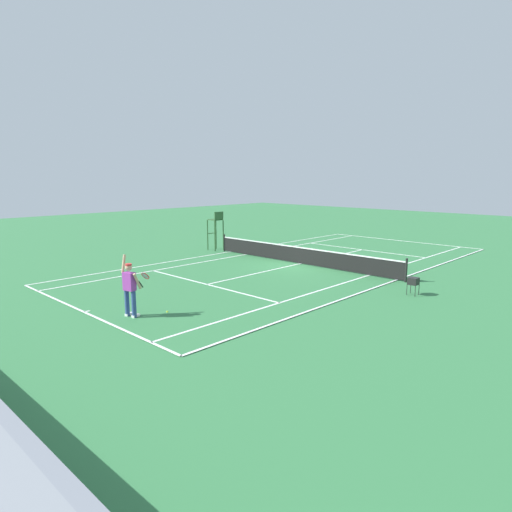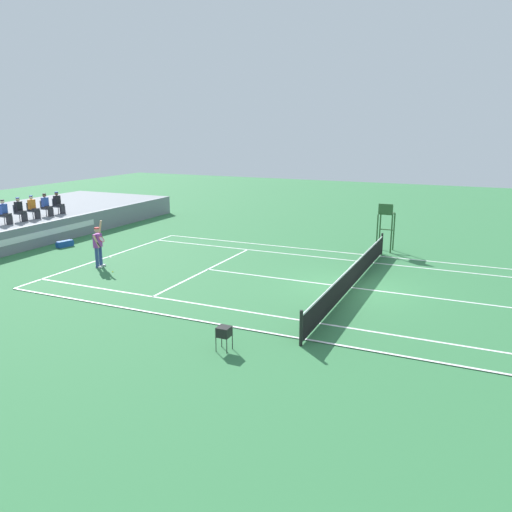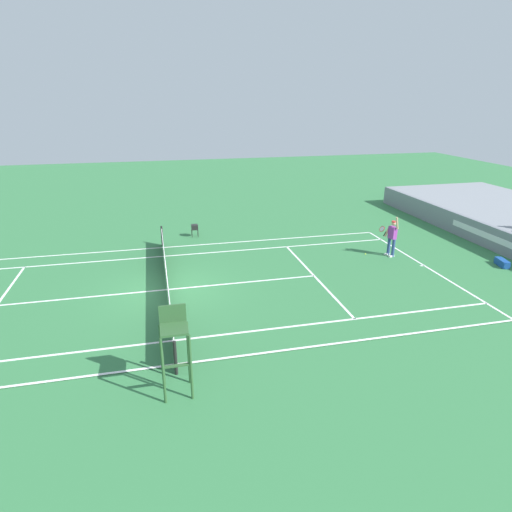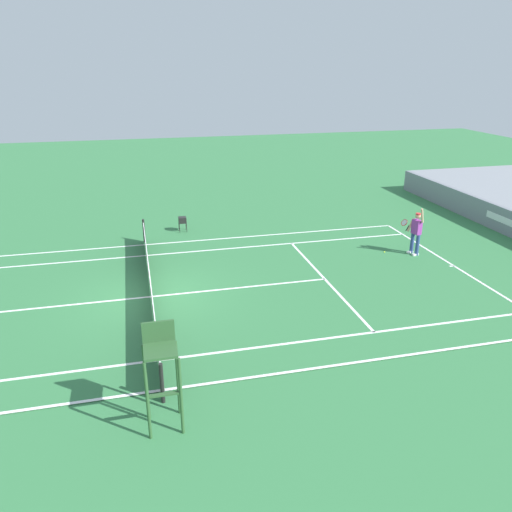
{
  "view_description": "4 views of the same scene",
  "coord_description": "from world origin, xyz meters",
  "px_view_note": "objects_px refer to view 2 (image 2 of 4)",
  "views": [
    {
      "loc": [
        -14.44,
        18.42,
        4.6
      ],
      "look_at": [
        -0.48,
        3.86,
        1.0
      ],
      "focal_mm": 31.31,
      "sensor_mm": 36.0,
      "label": 1
    },
    {
      "loc": [
        -18.82,
        -4.4,
        6.06
      ],
      "look_at": [
        -0.48,
        3.86,
        1.0
      ],
      "focal_mm": 35.87,
      "sensor_mm": 36.0,
      "label": 2
    },
    {
      "loc": [
        16.71,
        -0.2,
        7.45
      ],
      "look_at": [
        -0.48,
        3.86,
        1.0
      ],
      "focal_mm": 30.46,
      "sensor_mm": 36.0,
      "label": 3
    },
    {
      "loc": [
        16.15,
        -0.22,
        7.59
      ],
      "look_at": [
        -0.48,
        3.86,
        1.0
      ],
      "focal_mm": 35.26,
      "sensor_mm": 36.0,
      "label": 4
    }
  ],
  "objects_px": {
    "spectator_seated_0": "(5,212)",
    "tennis_player": "(98,246)",
    "ball_hopper": "(224,331)",
    "equipment_bag": "(65,244)",
    "spectator_seated_3": "(46,205)",
    "umpire_chair": "(386,221)",
    "spectator_seated_2": "(33,207)",
    "spectator_seated_4": "(58,203)",
    "tennis_ball": "(113,272)",
    "spectator_seated_1": "(20,210)"
  },
  "relations": [
    {
      "from": "umpire_chair",
      "to": "equipment_bag",
      "type": "relative_size",
      "value": 2.57
    },
    {
      "from": "spectator_seated_4",
      "to": "tennis_ball",
      "type": "bearing_deg",
      "value": -123.13
    },
    {
      "from": "tennis_ball",
      "to": "spectator_seated_4",
      "type": "bearing_deg",
      "value": 56.87
    },
    {
      "from": "spectator_seated_2",
      "to": "umpire_chair",
      "type": "height_order",
      "value": "spectator_seated_2"
    },
    {
      "from": "spectator_seated_4",
      "to": "umpire_chair",
      "type": "height_order",
      "value": "spectator_seated_4"
    },
    {
      "from": "spectator_seated_1",
      "to": "equipment_bag",
      "type": "relative_size",
      "value": 1.33
    },
    {
      "from": "ball_hopper",
      "to": "spectator_seated_4",
      "type": "bearing_deg",
      "value": 57.43
    },
    {
      "from": "tennis_player",
      "to": "tennis_ball",
      "type": "xyz_separation_m",
      "value": [
        -0.46,
        -1.1,
        -0.96
      ]
    },
    {
      "from": "spectator_seated_3",
      "to": "tennis_player",
      "type": "bearing_deg",
      "value": -119.38
    },
    {
      "from": "equipment_bag",
      "to": "ball_hopper",
      "type": "bearing_deg",
      "value": -120.32
    },
    {
      "from": "tennis_ball",
      "to": "ball_hopper",
      "type": "xyz_separation_m",
      "value": [
        -5.04,
        -8.07,
        0.54
      ]
    },
    {
      "from": "spectator_seated_3",
      "to": "umpire_chair",
      "type": "height_order",
      "value": "spectator_seated_3"
    },
    {
      "from": "spectator_seated_0",
      "to": "spectator_seated_4",
      "type": "bearing_deg",
      "value": 0.0
    },
    {
      "from": "spectator_seated_0",
      "to": "spectator_seated_3",
      "type": "xyz_separation_m",
      "value": [
        2.77,
        0.0,
        0.0
      ]
    },
    {
      "from": "ball_hopper",
      "to": "tennis_player",
      "type": "bearing_deg",
      "value": 59.06
    },
    {
      "from": "spectator_seated_2",
      "to": "spectator_seated_3",
      "type": "height_order",
      "value": "same"
    },
    {
      "from": "spectator_seated_4",
      "to": "ball_hopper",
      "type": "relative_size",
      "value": 1.81
    },
    {
      "from": "spectator_seated_3",
      "to": "umpire_chair",
      "type": "distance_m",
      "value": 18.61
    },
    {
      "from": "spectator_seated_4",
      "to": "equipment_bag",
      "type": "bearing_deg",
      "value": -132.46
    },
    {
      "from": "equipment_bag",
      "to": "tennis_player",
      "type": "bearing_deg",
      "value": -119.02
    },
    {
      "from": "tennis_ball",
      "to": "ball_hopper",
      "type": "bearing_deg",
      "value": -121.99
    },
    {
      "from": "spectator_seated_0",
      "to": "equipment_bag",
      "type": "relative_size",
      "value": 1.33
    },
    {
      "from": "spectator_seated_3",
      "to": "equipment_bag",
      "type": "relative_size",
      "value": 1.33
    },
    {
      "from": "spectator_seated_3",
      "to": "umpire_chair",
      "type": "relative_size",
      "value": 0.52
    },
    {
      "from": "tennis_player",
      "to": "spectator_seated_1",
      "type": "bearing_deg",
      "value": 72.97
    },
    {
      "from": "spectator_seated_0",
      "to": "spectator_seated_4",
      "type": "xyz_separation_m",
      "value": [
        3.66,
        0.0,
        0.0
      ]
    },
    {
      "from": "spectator_seated_1",
      "to": "spectator_seated_2",
      "type": "height_order",
      "value": "same"
    },
    {
      "from": "equipment_bag",
      "to": "spectator_seated_3",
      "type": "bearing_deg",
      "value": 60.02
    },
    {
      "from": "spectator_seated_1",
      "to": "equipment_bag",
      "type": "bearing_deg",
      "value": -83.72
    },
    {
      "from": "spectator_seated_1",
      "to": "tennis_player",
      "type": "xyz_separation_m",
      "value": [
        -2.17,
        -7.08,
        -0.83
      ]
    },
    {
      "from": "equipment_bag",
      "to": "ball_hopper",
      "type": "relative_size",
      "value": 1.36
    },
    {
      "from": "spectator_seated_3",
      "to": "umpire_chair",
      "type": "xyz_separation_m",
      "value": [
        4.34,
        -18.1,
        -0.27
      ]
    },
    {
      "from": "spectator_seated_3",
      "to": "equipment_bag",
      "type": "bearing_deg",
      "value": -119.98
    },
    {
      "from": "spectator_seated_0",
      "to": "umpire_chair",
      "type": "relative_size",
      "value": 0.52
    },
    {
      "from": "spectator_seated_0",
      "to": "ball_hopper",
      "type": "xyz_separation_m",
      "value": [
        -6.71,
        -16.25,
        -1.26
      ]
    },
    {
      "from": "spectator_seated_3",
      "to": "equipment_bag",
      "type": "distance_m",
      "value": 3.48
    },
    {
      "from": "spectator_seated_1",
      "to": "umpire_chair",
      "type": "relative_size",
      "value": 0.52
    },
    {
      "from": "spectator_seated_4",
      "to": "tennis_player",
      "type": "bearing_deg",
      "value": -124.59
    },
    {
      "from": "spectator_seated_3",
      "to": "spectator_seated_4",
      "type": "relative_size",
      "value": 1.0
    },
    {
      "from": "spectator_seated_2",
      "to": "umpire_chair",
      "type": "xyz_separation_m",
      "value": [
        5.28,
        -18.1,
        -0.27
      ]
    },
    {
      "from": "spectator_seated_2",
      "to": "umpire_chair",
      "type": "distance_m",
      "value": 18.85
    },
    {
      "from": "spectator_seated_2",
      "to": "umpire_chair",
      "type": "relative_size",
      "value": 0.52
    },
    {
      "from": "spectator_seated_3",
      "to": "equipment_bag",
      "type": "xyz_separation_m",
      "value": [
        -1.53,
        -2.65,
        -1.67
      ]
    },
    {
      "from": "spectator_seated_2",
      "to": "tennis_player",
      "type": "distance_m",
      "value": 7.75
    },
    {
      "from": "umpire_chair",
      "to": "spectator_seated_3",
      "type": "bearing_deg",
      "value": 103.49
    },
    {
      "from": "tennis_ball",
      "to": "umpire_chair",
      "type": "relative_size",
      "value": 0.03
    },
    {
      "from": "equipment_bag",
      "to": "tennis_ball",
      "type": "bearing_deg",
      "value": -117.79
    },
    {
      "from": "spectator_seated_0",
      "to": "tennis_player",
      "type": "height_order",
      "value": "spectator_seated_0"
    },
    {
      "from": "spectator_seated_0",
      "to": "tennis_ball",
      "type": "xyz_separation_m",
      "value": [
        -1.67,
        -8.18,
        -1.79
      ]
    },
    {
      "from": "spectator_seated_1",
      "to": "tennis_ball",
      "type": "xyz_separation_m",
      "value": [
        -2.62,
        -8.18,
        -1.79
      ]
    }
  ]
}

